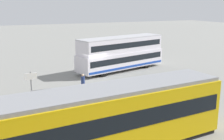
{
  "coord_description": "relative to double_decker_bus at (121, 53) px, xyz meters",
  "views": [
    {
      "loc": [
        10.07,
        26.06,
        7.37
      ],
      "look_at": [
        0.35,
        4.85,
        1.84
      ],
      "focal_mm": 44.64,
      "sensor_mm": 36.0,
      "label": 1
    }
  ],
  "objects": [
    {
      "name": "info_sign",
      "position": [
        11.0,
        6.44,
        -0.38
      ],
      "size": [
        0.96,
        0.14,
        2.33
      ],
      "color": "slate",
      "rests_on": "ground"
    },
    {
      "name": "double_decker_bus",
      "position": [
        0.0,
        0.0,
        0.0
      ],
      "size": [
        11.2,
        5.19,
        3.81
      ],
      "color": "silver",
      "rests_on": "ground"
    },
    {
      "name": "ground_plane",
      "position": [
        3.86,
        1.8,
        -1.95
      ],
      "size": [
        160.0,
        160.0,
        0.0
      ],
      "primitive_type": "plane",
      "color": "gray"
    },
    {
      "name": "pedestrian_railing",
      "position": [
        6.4,
        7.4,
        -1.2
      ],
      "size": [
        9.63,
        0.4,
        1.08
      ],
      "color": "gray",
      "rests_on": "ground"
    },
    {
      "name": "tram_yellow",
      "position": [
        8.71,
        15.89,
        -0.2
      ],
      "size": [
        13.25,
        3.44,
        3.39
      ],
      "color": "#E5B70C",
      "rests_on": "ground"
    },
    {
      "name": "pedestrian_near_railing",
      "position": [
        6.8,
        6.45,
        -0.96
      ],
      "size": [
        0.41,
        0.41,
        1.72
      ],
      "color": "#33384C",
      "rests_on": "ground"
    }
  ]
}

